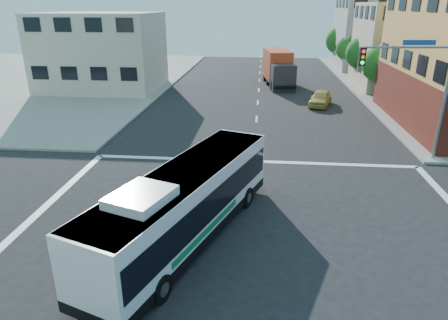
# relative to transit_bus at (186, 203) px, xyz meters

# --- Properties ---
(ground) EXTENTS (120.00, 120.00, 0.00)m
(ground) POSITION_rel_transit_bus_xyz_m (2.40, -0.78, -1.59)
(ground) COLOR black
(ground) RESTS_ON ground
(building_east_near) EXTENTS (12.06, 10.06, 9.00)m
(building_east_near) POSITION_rel_transit_bus_xyz_m (19.38, 33.20, 2.91)
(building_east_near) COLOR #BFB092
(building_east_near) RESTS_ON ground
(building_east_far) EXTENTS (12.06, 10.06, 10.00)m
(building_east_far) POSITION_rel_transit_bus_xyz_m (19.38, 47.20, 3.41)
(building_east_far) COLOR #A2A39D
(building_east_far) RESTS_ON ground
(building_west) EXTENTS (12.06, 10.06, 8.00)m
(building_west) POSITION_rel_transit_bus_xyz_m (-14.62, 29.20, 2.41)
(building_west) COLOR beige
(building_west) RESTS_ON ground
(signal_mast_ne) EXTENTS (7.91, 1.13, 8.07)m
(signal_mast_ne) POSITION_rel_transit_bus_xyz_m (11.48, 9.84, 3.39)
(signal_mast_ne) COLOR gray
(signal_mast_ne) RESTS_ON ground
(street_tree_a) EXTENTS (3.60, 3.60, 5.53)m
(street_tree_a) POSITION_rel_transit_bus_xyz_m (14.30, 27.14, 2.00)
(street_tree_a) COLOR #341D12
(street_tree_a) RESTS_ON ground
(street_tree_b) EXTENTS (3.80, 3.80, 5.79)m
(street_tree_b) POSITION_rel_transit_bus_xyz_m (14.30, 35.14, 2.16)
(street_tree_b) COLOR #341D12
(street_tree_b) RESTS_ON ground
(street_tree_c) EXTENTS (3.40, 3.40, 5.29)m
(street_tree_c) POSITION_rel_transit_bus_xyz_m (14.30, 43.14, 1.87)
(street_tree_c) COLOR #341D12
(street_tree_c) RESTS_ON ground
(street_tree_d) EXTENTS (4.00, 4.00, 6.03)m
(street_tree_d) POSITION_rel_transit_bus_xyz_m (14.30, 51.14, 2.29)
(street_tree_d) COLOR #341D12
(street_tree_d) RESTS_ON ground
(transit_bus) EXTENTS (5.96, 11.13, 3.26)m
(transit_bus) POSITION_rel_transit_bus_xyz_m (0.00, 0.00, 0.00)
(transit_bus) COLOR black
(transit_bus) RESTS_ON ground
(box_truck) EXTENTS (3.65, 8.87, 3.88)m
(box_truck) POSITION_rel_transit_bus_xyz_m (4.55, 33.21, 0.29)
(box_truck) COLOR #27262C
(box_truck) RESTS_ON ground
(parked_car) EXTENTS (2.81, 4.43, 1.40)m
(parked_car) POSITION_rel_transit_bus_xyz_m (8.18, 23.46, -0.89)
(parked_car) COLOR gold
(parked_car) RESTS_ON ground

